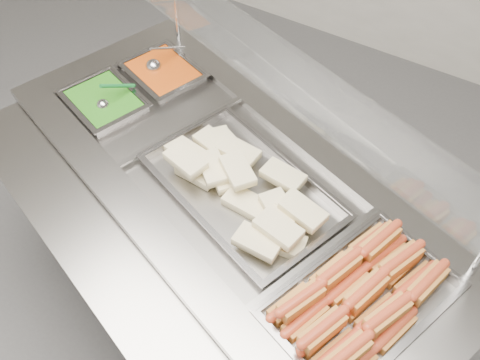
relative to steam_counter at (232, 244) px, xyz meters
The scene contains 11 objects.
steam_counter is the anchor object (origin of this frame).
tray_rail 0.59m from the steam_counter, 108.87° to the right, with size 1.61×0.82×0.05m.
sneeze_guard 0.76m from the steam_counter, 71.13° to the left, with size 1.50×0.73×0.40m.
pan_hotdogs 0.68m from the steam_counter, 18.87° to the right, with size 0.45×0.57×0.09m.
pan_wraps 0.39m from the steam_counter, 18.87° to the right, with size 0.70×0.54×0.06m.
pan_beans 0.70m from the steam_counter, 148.46° to the left, with size 0.33×0.29×0.09m.
pan_peas 0.70m from the steam_counter, behind, with size 0.33×0.29×0.09m.
hotdogs_in_buns 0.70m from the steam_counter, 19.58° to the right, with size 0.38×0.52×0.11m.
tortilla_wraps 0.42m from the steam_counter, 16.72° to the right, with size 0.62×0.41×0.09m.
ladle 0.75m from the steam_counter, 150.33° to the left, with size 0.09×0.18×0.12m.
serving_spoon 0.71m from the steam_counter, behind, with size 0.08×0.16×0.12m.
Camera 1 is at (0.67, -0.41, 2.13)m, focal length 40.00 mm.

